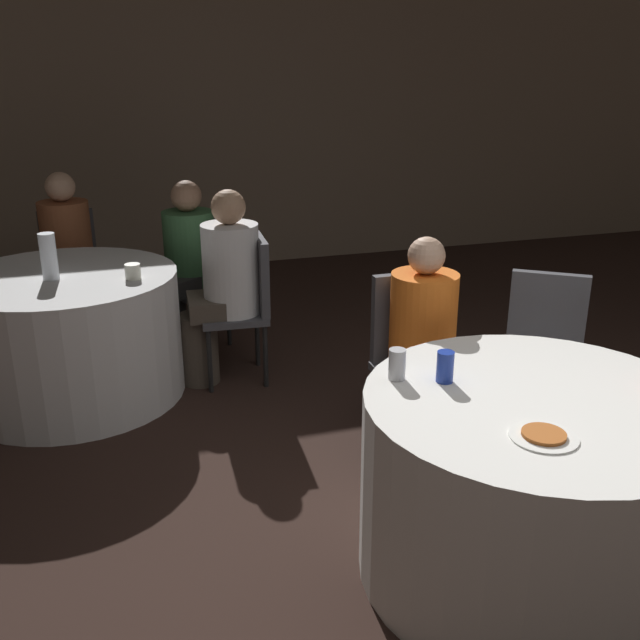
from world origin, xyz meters
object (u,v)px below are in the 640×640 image
(person_green_jacket, at_px, (183,267))
(person_white_shirt, at_px, (221,287))
(soda_can_blue, at_px, (445,367))
(chair_far_north, at_px, (70,263))
(chair_near_northeast, at_px, (543,348))
(soda_can_silver, at_px, (397,364))
(table_far, at_px, (70,336))
(person_orange_shirt, at_px, (428,354))
(person_floral_shirt, at_px, (69,259))
(chair_far_east, at_px, (248,297))
(pizza_plate_near, at_px, (544,436))
(chair_near_north, at_px, (413,348))
(bottle_far, at_px, (49,257))
(table_near, at_px, (529,487))
(chair_far_northeast, at_px, (201,270))

(person_green_jacket, distance_m, person_white_shirt, 0.60)
(soda_can_blue, bearing_deg, chair_far_north, 115.11)
(person_green_jacket, bearing_deg, chair_far_north, 18.79)
(chair_near_northeast, relative_size, soda_can_silver, 7.44)
(table_far, xyz_separation_m, soda_can_blue, (1.43, -1.97, 0.44))
(person_green_jacket, bearing_deg, person_orange_shirt, 172.91)
(table_far, distance_m, chair_far_north, 1.08)
(chair_near_northeast, height_order, person_floral_shirt, person_floral_shirt)
(table_far, distance_m, chair_far_east, 1.08)
(table_far, relative_size, pizza_plate_near, 5.81)
(person_green_jacket, relative_size, pizza_plate_near, 5.22)
(table_far, xyz_separation_m, chair_near_north, (1.69, -1.15, 0.16))
(chair_near_north, bearing_deg, chair_far_east, -60.28)
(soda_can_blue, bearing_deg, pizza_plate_near, -77.19)
(chair_near_northeast, bearing_deg, table_far, 5.59)
(soda_can_blue, height_order, bottle_far, bottle_far)
(table_near, xyz_separation_m, person_green_jacket, (-0.95, 2.72, 0.22))
(chair_far_northeast, xyz_separation_m, person_orange_shirt, (0.81, -1.92, 0.03))
(chair_far_northeast, bearing_deg, bottle_far, 91.84)
(table_far, distance_m, person_orange_shirt, 2.15)
(chair_near_northeast, relative_size, chair_far_north, 1.00)
(chair_far_north, bearing_deg, pizza_plate_near, 113.97)
(table_far, relative_size, person_floral_shirt, 1.08)
(table_near, distance_m, person_green_jacket, 2.89)
(person_orange_shirt, height_order, pizza_plate_near, person_orange_shirt)
(table_near, xyz_separation_m, chair_near_northeast, (0.62, 0.86, 0.16))
(chair_far_north, bearing_deg, chair_far_northeast, 152.39)
(table_far, bearing_deg, chair_far_east, -4.20)
(chair_near_northeast, distance_m, chair_far_northeast, 2.42)
(person_floral_shirt, distance_m, pizza_plate_near, 3.70)
(chair_near_north, xyz_separation_m, chair_far_east, (-0.62, 1.07, 0.00))
(chair_far_east, bearing_deg, soda_can_blue, -164.78)
(person_orange_shirt, height_order, soda_can_silver, person_orange_shirt)
(chair_near_northeast, bearing_deg, bottle_far, 7.60)
(person_floral_shirt, relative_size, person_white_shirt, 1.00)
(bottle_far, bearing_deg, chair_far_north, 87.03)
(chair_far_north, height_order, person_white_shirt, person_white_shirt)
(soda_can_silver, xyz_separation_m, bottle_far, (-1.32, 1.82, 0.07))
(chair_far_north, height_order, soda_can_silver, chair_far_north)
(person_floral_shirt, bearing_deg, bottle_far, 87.08)
(chair_far_east, bearing_deg, chair_far_north, 46.87)
(chair_near_northeast, bearing_deg, person_white_shirt, -6.47)
(pizza_plate_near, xyz_separation_m, soda_can_silver, (-0.28, 0.56, 0.05))
(table_near, relative_size, chair_near_northeast, 1.42)
(pizza_plate_near, relative_size, soda_can_silver, 1.84)
(table_far, xyz_separation_m, chair_far_northeast, (0.88, 0.60, 0.16))
(table_far, xyz_separation_m, person_green_jacket, (0.75, 0.51, 0.22))
(chair_far_east, distance_m, person_green_jacket, 0.67)
(chair_near_northeast, height_order, chair_far_northeast, same)
(table_far, xyz_separation_m, chair_far_east, (1.06, -0.08, 0.16))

